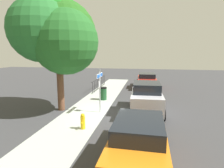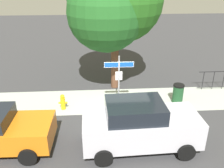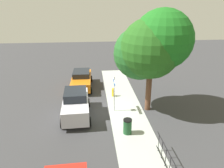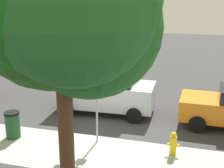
% 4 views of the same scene
% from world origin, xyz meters
% --- Properties ---
extents(ground_plane, '(60.00, 60.00, 0.00)m').
position_xyz_m(ground_plane, '(0.00, 0.00, 0.00)').
color(ground_plane, '#38383A').
extents(sidewalk_strip, '(24.00, 2.60, 0.00)m').
position_xyz_m(sidewalk_strip, '(2.00, 1.30, 0.00)').
color(sidewalk_strip, '#A7AEA5').
rests_on(sidewalk_strip, ground_plane).
extents(street_sign, '(1.33, 0.07, 2.69)m').
position_xyz_m(street_sign, '(0.11, 0.40, 1.82)').
color(street_sign, '#9EA0A5').
rests_on(street_sign, ground_plane).
extents(car_silver, '(4.29, 2.09, 1.89)m').
position_xyz_m(car_silver, '(0.62, -2.39, 0.95)').
color(car_silver, silver).
rests_on(car_silver, ground_plane).
extents(fire_hydrant, '(0.42, 0.22, 0.78)m').
position_xyz_m(fire_hydrant, '(-2.55, 0.60, 0.38)').
color(fire_hydrant, yellow).
rests_on(fire_hydrant, ground_plane).
extents(trash_bin, '(0.55, 0.55, 0.98)m').
position_xyz_m(trash_bin, '(3.15, 0.90, 0.49)').
color(trash_bin, '#1E4C28').
rests_on(trash_bin, ground_plane).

